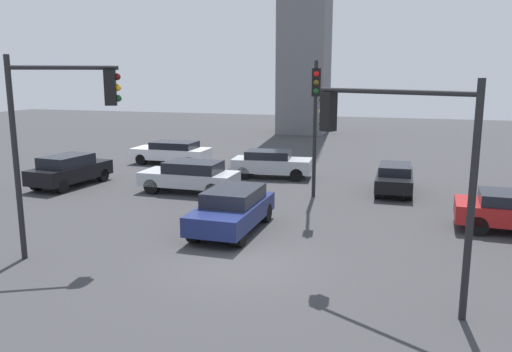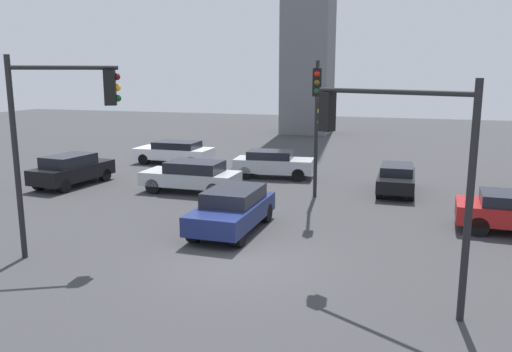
{
  "view_description": "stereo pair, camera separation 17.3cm",
  "coord_description": "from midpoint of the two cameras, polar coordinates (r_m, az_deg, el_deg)",
  "views": [
    {
      "loc": [
        4.62,
        -13.14,
        5.25
      ],
      "look_at": [
        -0.36,
        2.65,
        1.97
      ],
      "focal_mm": 36.0,
      "sensor_mm": 36.0,
      "label": 1
    },
    {
      "loc": [
        4.79,
        -13.08,
        5.25
      ],
      "look_at": [
        -0.36,
        2.65,
        1.97
      ],
      "focal_mm": 36.0,
      "sensor_mm": 36.0,
      "label": 2
    }
  ],
  "objects": [
    {
      "name": "car_1",
      "position": [
        23.32,
        -6.94,
        0.03
      ],
      "size": [
        4.34,
        1.91,
        1.42
      ],
      "rotation": [
        0.0,
        0.0,
        3.15
      ],
      "color": "#ADB2B7",
      "rests_on": "ground_plane"
    },
    {
      "name": "car_6",
      "position": [
        26.46,
        2.1,
        1.43
      ],
      "size": [
        4.16,
        2.09,
        1.41
      ],
      "rotation": [
        0.0,
        0.0,
        0.11
      ],
      "color": "#ADB2B7",
      "rests_on": "ground_plane"
    },
    {
      "name": "car_5",
      "position": [
        23.93,
        15.53,
        -0.2
      ],
      "size": [
        1.66,
        3.95,
        1.26
      ],
      "rotation": [
        0.0,
        0.0,
        -1.55
      ],
      "color": "black",
      "rests_on": "ground_plane"
    },
    {
      "name": "traffic_light_0",
      "position": [
        20.56,
        6.99,
        7.92
      ],
      "size": [
        0.85,
        3.33,
        5.82
      ],
      "rotation": [
        0.0,
        0.0,
        -1.38
      ],
      "color": "black",
      "rests_on": "ground_plane"
    },
    {
      "name": "traffic_light_1",
      "position": [
        12.33,
        15.2,
        3.59
      ],
      "size": [
        3.73,
        2.22,
        5.19
      ],
      "rotation": [
        0.0,
        0.0,
        2.62
      ],
      "color": "black",
      "rests_on": "ground_plane"
    },
    {
      "name": "car_7",
      "position": [
        26.04,
        -19.61,
        0.7
      ],
      "size": [
        2.09,
        4.31,
        1.51
      ],
      "rotation": [
        0.0,
        0.0,
        1.49
      ],
      "color": "black",
      "rests_on": "ground_plane"
    },
    {
      "name": "car_3",
      "position": [
        30.99,
        -8.87,
        2.69
      ],
      "size": [
        4.57,
        2.04,
        1.35
      ],
      "rotation": [
        0.0,
        0.0,
        3.16
      ],
      "color": "silver",
      "rests_on": "ground_plane"
    },
    {
      "name": "traffic_light_2",
      "position": [
        15.49,
        -20.59,
        5.97
      ],
      "size": [
        2.71,
        1.55,
        5.79
      ],
      "rotation": [
        0.0,
        0.0,
        0.49
      ],
      "color": "black",
      "rests_on": "ground_plane"
    },
    {
      "name": "car_4",
      "position": [
        17.45,
        -2.33,
        -3.66
      ],
      "size": [
        1.82,
        4.25,
        1.46
      ],
      "rotation": [
        0.0,
        0.0,
        -1.57
      ],
      "color": "navy",
      "rests_on": "ground_plane"
    },
    {
      "name": "ground_plane",
      "position": [
        14.89,
        -1.55,
        -9.44
      ],
      "size": [
        104.74,
        104.74,
        0.0
      ],
      "primitive_type": "plane",
      "color": "#38383A"
    }
  ]
}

